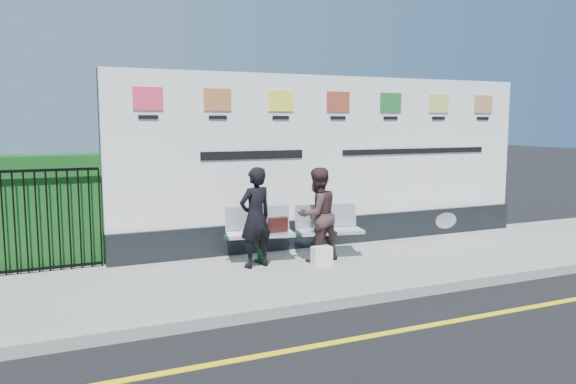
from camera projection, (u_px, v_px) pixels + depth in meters
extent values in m
plane|color=black|center=(455.00, 321.00, 6.55)|extent=(80.00, 80.00, 0.00)
cube|color=gray|center=(348.00, 266.00, 8.81)|extent=(14.00, 3.00, 0.12)
cube|color=gray|center=(405.00, 292.00, 7.45)|extent=(14.00, 0.18, 0.14)
cube|color=yellow|center=(455.00, 321.00, 6.55)|extent=(14.00, 0.10, 0.01)
cube|color=black|center=(335.00, 230.00, 10.20)|extent=(8.00, 0.30, 0.50)
cube|color=white|center=(336.00, 147.00, 10.01)|extent=(8.00, 0.14, 2.50)
cube|color=#154717|center=(26.00, 211.00, 8.49)|extent=(2.35, 0.70, 1.70)
imported|color=black|center=(255.00, 217.00, 8.46)|extent=(0.63, 0.50, 1.53)
imported|color=#3B2625|center=(317.00, 214.00, 8.85)|extent=(0.84, 0.72, 1.49)
cube|color=black|center=(278.00, 225.00, 8.85)|extent=(0.31, 0.15, 0.23)
cube|color=silver|center=(322.00, 256.00, 8.61)|extent=(0.30, 0.18, 0.30)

